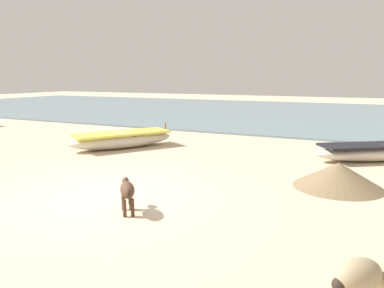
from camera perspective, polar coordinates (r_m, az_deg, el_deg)
The scene contains 6 objects.
ground at distance 7.55m, azimuth -13.06°, elevation -8.09°, with size 80.00×80.00×0.00m, color beige.
sea_water at distance 24.77m, azimuth 15.03°, elevation 4.58°, with size 60.00×20.00×0.08m, color slate.
fishing_boat_1 at distance 11.84m, azimuth 27.04°, elevation -1.01°, with size 3.88×3.07×0.67m.
fishing_boat_2 at distance 12.62m, azimuth -10.61°, elevation 0.72°, with size 2.80×3.59×0.73m.
calf_far_dark at distance 6.62m, azimuth -9.84°, elevation -7.00°, with size 0.66×0.74×0.55m.
debris_pile_0 at distance 8.59m, azimuth 21.41°, elevation -4.42°, with size 1.88×1.88×0.54m, color #7A6647.
Camera 1 is at (4.54, -5.56, 2.34)m, focal length 35.00 mm.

